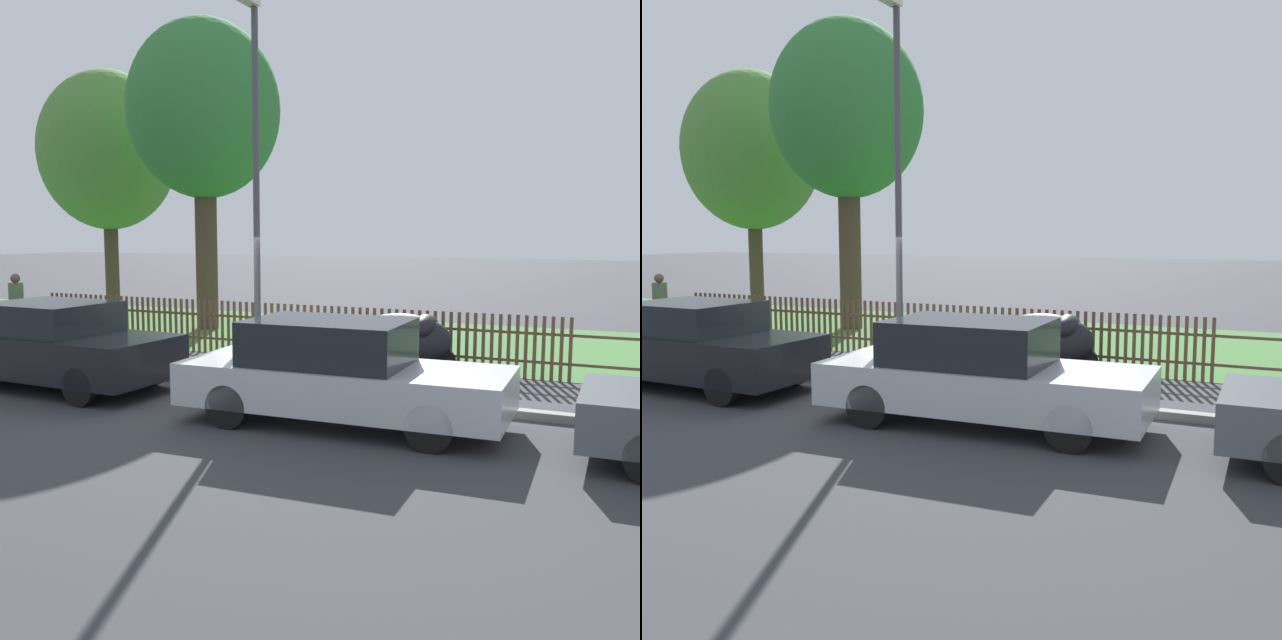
% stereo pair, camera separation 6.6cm
% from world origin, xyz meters
% --- Properties ---
extents(ground_plane, '(120.00, 120.00, 0.00)m').
position_xyz_m(ground_plane, '(0.00, 0.00, 0.00)').
color(ground_plane, '#38383D').
extents(kerb_stone, '(31.69, 0.20, 0.12)m').
position_xyz_m(kerb_stone, '(0.00, 0.10, 0.06)').
color(kerb_stone, gray).
rests_on(kerb_stone, ground).
extents(grass_strip, '(31.69, 7.10, 0.01)m').
position_xyz_m(grass_strip, '(0.00, 6.37, 0.01)').
color(grass_strip, '#3D7033').
rests_on(grass_strip, ground).
extents(park_fence, '(31.69, 0.05, 1.14)m').
position_xyz_m(park_fence, '(-0.00, 2.83, 0.57)').
color(park_fence, brown).
rests_on(park_fence, ground).
extents(parked_car_black_saloon, '(3.97, 1.90, 1.43)m').
position_xyz_m(parked_car_black_saloon, '(-1.82, -1.11, 0.72)').
color(parked_car_black_saloon, black).
rests_on(parked_car_black_saloon, ground).
extents(parked_car_navy_estate, '(4.45, 1.82, 1.42)m').
position_xyz_m(parked_car_navy_estate, '(3.31, -1.26, 0.70)').
color(parked_car_navy_estate, '#BCBCC1').
rests_on(parked_car_navy_estate, ground).
extents(covered_motorcycle, '(1.97, 0.92, 1.14)m').
position_xyz_m(covered_motorcycle, '(3.12, 2.18, 0.69)').
color(covered_motorcycle, black).
rests_on(covered_motorcycle, ground).
extents(tree_nearest_kerb, '(4.33, 4.33, 7.64)m').
position_xyz_m(tree_nearest_kerb, '(-8.76, 8.28, 5.12)').
color(tree_nearest_kerb, '#473828').
rests_on(tree_nearest_kerb, ground).
extents(tree_behind_motorcycle, '(3.97, 3.97, 8.02)m').
position_xyz_m(tree_behind_motorcycle, '(-3.65, 6.08, 5.67)').
color(tree_behind_motorcycle, '#473828').
rests_on(tree_behind_motorcycle, ground).
extents(pedestrian_near_fence, '(0.46, 0.46, 1.63)m').
position_xyz_m(pedestrian_near_fence, '(-6.18, 2.02, 0.92)').
color(pedestrian_near_fence, slate).
rests_on(pedestrian_near_fence, ground).
extents(street_lamp, '(0.20, 0.79, 6.37)m').
position_xyz_m(street_lamp, '(1.03, 0.47, 3.94)').
color(street_lamp, '#47474C').
rests_on(street_lamp, ground).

